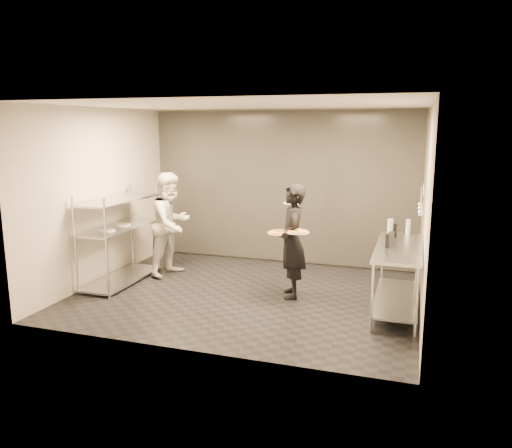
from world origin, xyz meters
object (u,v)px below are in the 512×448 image
(pos_monitor, at_px, (390,240))
(bottle_clear, at_px, (408,227))
(prep_counter, at_px, (398,267))
(bottle_green, at_px, (390,229))
(pizza_plate_near, at_px, (280,232))
(chef, at_px, (171,224))
(pizza_plate_far, at_px, (298,232))
(salad_plate, at_px, (292,202))
(waiter, at_px, (292,241))
(bottle_dark, at_px, (395,230))
(pass_rack, at_px, (120,236))

(pos_monitor, bearing_deg, bottle_clear, 87.31)
(prep_counter, xyz_separation_m, bottle_green, (-0.15, 0.45, 0.44))
(bottle_green, bearing_deg, pos_monitor, -86.98)
(pizza_plate_near, bearing_deg, chef, 162.22)
(pizza_plate_far, height_order, bottle_green, bottle_green)
(pizza_plate_far, relative_size, bottle_clear, 1.40)
(salad_plate, xyz_separation_m, pos_monitor, (1.46, -0.46, -0.37))
(waiter, bearing_deg, bottle_clear, 93.49)
(prep_counter, relative_size, pizza_plate_near, 5.11)
(salad_plate, height_order, pos_monitor, salad_plate)
(chef, distance_m, bottle_green, 3.59)
(chef, xyz_separation_m, pos_monitor, (3.61, -0.68, 0.14))
(pizza_plate_near, xyz_separation_m, salad_plate, (0.07, 0.44, 0.38))
(bottle_clear, relative_size, bottle_dark, 1.10)
(chef, height_order, bottle_clear, chef)
(pizza_plate_far, relative_size, salad_plate, 1.18)
(chef, relative_size, bottle_clear, 7.77)
(bottle_green, bearing_deg, chef, 177.08)
(bottle_dark, bearing_deg, bottle_clear, 55.92)
(chef, height_order, salad_plate, chef)
(pizza_plate_near, bearing_deg, bottle_clear, 25.71)
(pos_monitor, xyz_separation_m, bottle_green, (-0.03, 0.50, 0.05))
(waiter, xyz_separation_m, pizza_plate_near, (-0.14, -0.18, 0.16))
(pos_monitor, bearing_deg, waiter, -176.69)
(pass_rack, height_order, prep_counter, pass_rack)
(prep_counter, distance_m, bottle_clear, 0.90)
(prep_counter, height_order, waiter, waiter)
(prep_counter, distance_m, pos_monitor, 0.41)
(pass_rack, xyz_separation_m, bottle_clear, (4.42, 0.80, 0.26))
(prep_counter, distance_m, chef, 3.79)
(pizza_plate_near, height_order, bottle_dark, bottle_dark)
(prep_counter, bearing_deg, bottle_green, 108.22)
(pizza_plate_far, height_order, bottle_clear, bottle_clear)
(pizza_plate_far, relative_size, bottle_green, 1.12)
(bottle_dark, bearing_deg, pass_rack, -172.74)
(salad_plate, relative_size, bottle_green, 0.95)
(pass_rack, height_order, pizza_plate_near, pass_rack)
(waiter, distance_m, bottle_dark, 1.49)
(waiter, height_order, chef, chef)
(pizza_plate_far, distance_m, bottle_green, 1.34)
(waiter, relative_size, pizza_plate_far, 5.35)
(prep_counter, relative_size, waiter, 1.07)
(waiter, xyz_separation_m, bottle_green, (1.36, 0.30, 0.22))
(pos_monitor, distance_m, bottle_clear, 0.88)
(prep_counter, bearing_deg, pizza_plate_far, -175.38)
(bottle_clear, bearing_deg, bottle_green, -124.19)
(waiter, bearing_deg, chef, -121.25)
(prep_counter, bearing_deg, salad_plate, 165.84)
(waiter, height_order, bottle_dark, waiter)
(prep_counter, relative_size, bottle_clear, 8.01)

